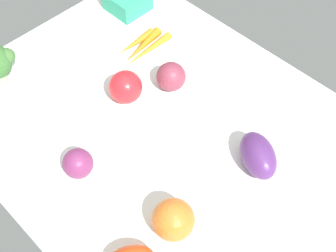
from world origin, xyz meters
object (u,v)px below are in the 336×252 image
red_onion_center (78,163)px  eggplant (258,155)px  bell_pepper_red (125,87)px  berry_basket (127,0)px  carrot_bunch (142,46)px  heirloom_tomato_orange (173,220)px  red_onion_near_basket (171,77)px

red_onion_center → eggplant: (-26.13, -28.77, 0.25)cm
bell_pepper_red → berry_basket: (25.48, -23.22, -0.89)cm
eggplant → carrot_bunch: bearing=21.5°
berry_basket → red_onion_center: (-34.07, 44.65, 0.21)cm
red_onion_center → heirloom_tomato_orange: 24.39cm
red_onion_center → eggplant: 38.86cm
red_onion_near_basket → eggplant: red_onion_near_basket is taller
red_onion_near_basket → carrot_bunch: red_onion_near_basket is taller
red_onion_center → berry_basket: bearing=-52.7°
berry_basket → heirloom_tomato_orange: 70.30cm
bell_pepper_red → heirloom_tomato_orange: (-32.46, 16.56, 0.26)cm
bell_pepper_red → berry_basket: bearing=-42.3°
red_onion_near_basket → heirloom_tomato_orange: size_ratio=0.86×
berry_basket → heirloom_tomato_orange: heirloom_tomato_orange is taller
carrot_bunch → eggplant: (-44.45, 7.10, 2.40)cm
carrot_bunch → red_onion_near_basket: bearing=164.9°
red_onion_near_basket → berry_basket: bearing=-22.7°
red_onion_near_basket → bell_pepper_red: bell_pepper_red is taller
heirloom_tomato_orange → eggplant: size_ratio=0.73×
red_onion_center → bell_pepper_red: bearing=-68.2°
heirloom_tomato_orange → eggplant: heirloom_tomato_orange is taller
bell_pepper_red → red_onion_center: (-8.58, 21.43, -0.68)cm
berry_basket → red_onion_center: size_ratio=1.58×
bell_pepper_red → carrot_bunch: bell_pepper_red is taller
carrot_bunch → heirloom_tomato_orange: bearing=143.7°
bell_pepper_red → red_onion_center: size_ratio=1.22×
heirloom_tomato_orange → carrot_bunch: bearing=-36.3°
berry_basket → eggplant: bearing=165.2°
berry_basket → eggplant: (-60.20, 15.88, 0.46)cm
bell_pepper_red → heirloom_tomato_orange: bearing=153.0°
red_onion_near_basket → bell_pepper_red: (5.17, 10.42, 0.34)cm
berry_basket → red_onion_center: same height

